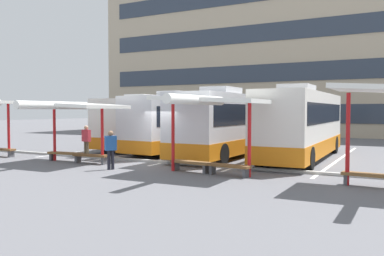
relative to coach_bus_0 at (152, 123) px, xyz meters
name	(u,v)px	position (x,y,z in m)	size (l,w,h in m)	color
ground_plane	(160,164)	(5.35, -7.45, -1.67)	(160.00, 160.00, 0.00)	slate
terminal_building	(306,61)	(5.38, 23.43, 6.45)	(44.54, 15.44, 18.98)	tan
coach_bus_0	(152,123)	(0.00, 0.00, 0.00)	(3.50, 11.54, 3.59)	silver
coach_bus_1	(190,124)	(3.75, -1.44, 0.05)	(3.32, 10.92, 3.67)	silver
coach_bus_2	(231,124)	(7.03, -2.58, 0.09)	(2.70, 10.82, 3.78)	silver
coach_bus_3	(302,125)	(10.95, -2.38, 0.10)	(2.70, 10.86, 3.80)	silver
lane_stripe_0	(117,147)	(-2.00, -1.43, -1.67)	(0.16, 14.00, 0.01)	white
lane_stripe_1	(162,149)	(1.68, -1.43, -1.67)	(0.16, 14.00, 0.01)	white
lane_stripe_2	(213,152)	(5.35, -1.43, -1.67)	(0.16, 14.00, 0.01)	white
lane_stripe_3	(272,155)	(9.03, -1.43, -1.67)	(0.16, 14.00, 0.01)	white
lane_stripe_4	(340,159)	(12.70, -1.43, -1.67)	(0.16, 14.00, 0.01)	white
bench_1	(1,150)	(-3.98, -9.05, -1.33)	(1.85, 0.51, 0.45)	brown
waiting_shelter_1	(73,106)	(1.57, -9.24, 1.08)	(4.11, 5.09, 2.99)	red
bench_2	(65,154)	(0.67, -8.90, -1.33)	(1.96, 0.61, 0.45)	brown
bench_3	(91,157)	(2.47, -9.04, -1.33)	(1.85, 0.60, 0.45)	brown
waiting_shelter_2	(207,102)	(8.81, -9.41, 1.23)	(4.39, 4.48, 3.14)	red
bench_4	(191,164)	(7.91, -9.06, -1.33)	(1.86, 0.65, 0.45)	brown
bench_5	(229,167)	(9.71, -9.28, -1.33)	(1.82, 0.64, 0.45)	brown
bench_6	(369,177)	(14.71, -9.15, -1.33)	(1.75, 0.56, 0.45)	brown
platform_kerb	(161,162)	(5.35, -7.28, -1.61)	(44.00, 0.24, 0.12)	#ADADA8
waiting_passenger_1	(86,139)	(0.39, -7.07, -0.67)	(0.52, 0.26, 1.72)	brown
waiting_passenger_2	(111,147)	(4.56, -10.10, -0.70)	(0.45, 0.53, 1.68)	black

